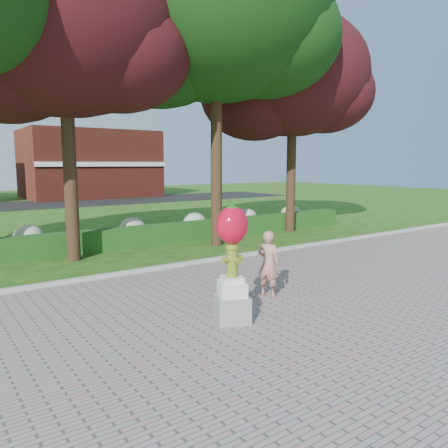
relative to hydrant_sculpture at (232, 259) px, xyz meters
name	(u,v)px	position (x,y,z in m)	size (l,w,h in m)	color
ground	(225,292)	(1.12, 1.82, -1.33)	(100.00, 100.00, 0.00)	#1C4711
walkway	(354,344)	(1.12, -2.18, -1.31)	(40.00, 14.00, 0.04)	gray
curb	(169,267)	(1.12, 4.82, -1.25)	(40.00, 0.18, 0.15)	#ADADA5
lawn_hedge	(119,239)	(1.12, 8.82, -0.93)	(24.00, 0.70, 0.80)	#214A15
hydrangea_row	(123,230)	(1.70, 9.82, -0.78)	(20.10, 1.10, 0.99)	#A0A27B
street	(15,206)	(1.12, 29.82, -1.32)	(50.00, 8.00, 0.02)	black
building_right	(90,164)	(9.12, 35.82, 1.87)	(12.00, 8.00, 6.40)	maroon
tree_mid_left	(59,34)	(-0.98, 7.90, 5.97)	(8.25, 7.04, 10.69)	black
tree_mid_right	(212,18)	(4.50, 7.42, 7.30)	(9.75, 8.32, 12.64)	black
tree_far_right	(290,83)	(9.53, 8.40, 5.64)	(7.88, 6.72, 10.21)	black
hydrant_sculpture	(232,259)	(0.00, 0.00, 0.00)	(0.86, 0.86, 2.43)	gray
woman	(268,263)	(1.73, 0.87, -0.48)	(0.59, 0.39, 1.61)	tan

